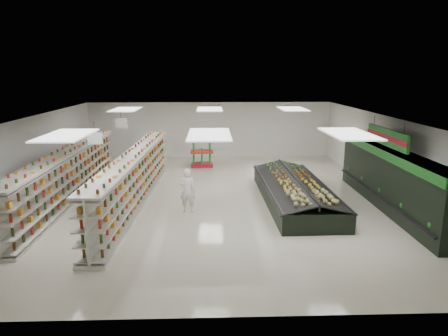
{
  "coord_description": "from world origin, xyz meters",
  "views": [
    {
      "loc": [
        0.04,
        -15.2,
        4.87
      ],
      "look_at": [
        0.56,
        0.31,
        1.14
      ],
      "focal_mm": 32.0,
      "sensor_mm": 36.0,
      "label": 1
    }
  ],
  "objects_px": {
    "gondola_center": "(136,180)",
    "shopper_background": "(140,161)",
    "gondola_left": "(69,177)",
    "produce_island": "(295,190)",
    "soda_endcap": "(202,153)",
    "shopper_main": "(188,190)"
  },
  "relations": [
    {
      "from": "produce_island",
      "to": "shopper_main",
      "type": "relative_size",
      "value": 4.19
    },
    {
      "from": "gondola_left",
      "to": "produce_island",
      "type": "bearing_deg",
      "value": -4.93
    },
    {
      "from": "shopper_background",
      "to": "soda_endcap",
      "type": "bearing_deg",
      "value": -31.79
    },
    {
      "from": "gondola_left",
      "to": "gondola_center",
      "type": "distance_m",
      "value": 2.75
    },
    {
      "from": "shopper_main",
      "to": "produce_island",
      "type": "bearing_deg",
      "value": -156.89
    },
    {
      "from": "gondola_left",
      "to": "shopper_background",
      "type": "distance_m",
      "value": 3.94
    },
    {
      "from": "gondola_left",
      "to": "shopper_main",
      "type": "xyz_separation_m",
      "value": [
        4.74,
        -1.74,
        -0.08
      ]
    },
    {
      "from": "shopper_main",
      "to": "shopper_background",
      "type": "height_order",
      "value": "shopper_main"
    },
    {
      "from": "soda_endcap",
      "to": "shopper_main",
      "type": "bearing_deg",
      "value": -92.94
    },
    {
      "from": "gondola_center",
      "to": "gondola_left",
      "type": "bearing_deg",
      "value": 171.07
    },
    {
      "from": "produce_island",
      "to": "soda_endcap",
      "type": "relative_size",
      "value": 4.39
    },
    {
      "from": "gondola_center",
      "to": "shopper_background",
      "type": "distance_m",
      "value": 3.82
    },
    {
      "from": "shopper_background",
      "to": "gondola_left",
      "type": "bearing_deg",
      "value": 168.43
    },
    {
      "from": "soda_endcap",
      "to": "produce_island",
      "type": "bearing_deg",
      "value": -58.6
    },
    {
      "from": "soda_endcap",
      "to": "gondola_left",
      "type": "bearing_deg",
      "value": -133.85
    },
    {
      "from": "gondola_center",
      "to": "soda_endcap",
      "type": "bearing_deg",
      "value": 69.82
    },
    {
      "from": "produce_island",
      "to": "shopper_background",
      "type": "xyz_separation_m",
      "value": [
        -6.58,
        3.99,
        0.3
      ]
    },
    {
      "from": "gondola_left",
      "to": "shopper_main",
      "type": "relative_size",
      "value": 6.95
    },
    {
      "from": "gondola_left",
      "to": "produce_island",
      "type": "height_order",
      "value": "gondola_left"
    },
    {
      "from": "shopper_main",
      "to": "shopper_background",
      "type": "distance_m",
      "value": 5.6
    },
    {
      "from": "gondola_center",
      "to": "shopper_main",
      "type": "height_order",
      "value": "gondola_center"
    },
    {
      "from": "produce_island",
      "to": "shopper_background",
      "type": "distance_m",
      "value": 7.7
    }
  ]
}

